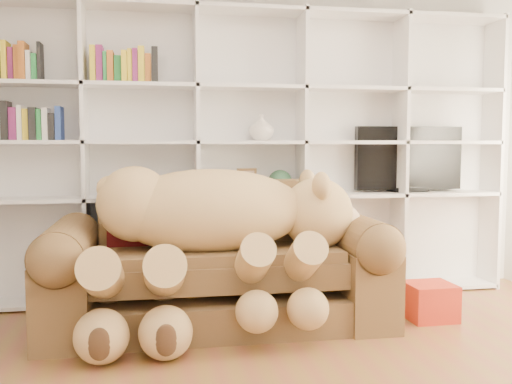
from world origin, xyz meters
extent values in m
cube|color=silver|center=(0.00, 2.50, 1.35)|extent=(5.00, 0.02, 2.70)
cube|color=white|center=(0.00, 2.46, 1.20)|extent=(4.40, 0.03, 2.40)
cube|color=white|center=(-1.32, 2.30, 1.20)|extent=(0.03, 0.35, 2.40)
cube|color=white|center=(-0.44, 2.30, 1.20)|extent=(0.03, 0.35, 2.40)
cube|color=white|center=(0.44, 2.30, 1.20)|extent=(0.03, 0.35, 2.40)
cube|color=white|center=(1.32, 2.30, 1.20)|extent=(0.03, 0.35, 2.40)
cube|color=white|center=(2.20, 2.30, 1.20)|extent=(0.03, 0.35, 2.40)
cube|color=white|center=(0.00, 2.30, 0.03)|extent=(4.40, 0.35, 0.03)
cube|color=white|center=(0.00, 2.30, 0.85)|extent=(4.40, 0.35, 0.03)
cube|color=white|center=(0.00, 2.30, 1.30)|extent=(4.40, 0.35, 0.03)
cube|color=white|center=(0.00, 2.30, 1.75)|extent=(4.40, 0.35, 0.03)
cube|color=white|center=(0.00, 2.30, 2.37)|extent=(4.40, 0.35, 0.03)
cube|color=brown|center=(-0.35, 1.59, 0.12)|extent=(2.28, 0.92, 0.24)
cube|color=brown|center=(-0.35, 1.57, 0.48)|extent=(1.69, 0.76, 0.33)
cube|color=brown|center=(-0.35, 2.00, 0.71)|extent=(1.69, 0.22, 0.60)
cube|color=brown|center=(-1.37, 1.59, 0.30)|extent=(0.35, 1.03, 0.60)
cube|color=brown|center=(0.67, 1.59, 0.30)|extent=(0.35, 1.03, 0.60)
cylinder|color=brown|center=(-1.37, 1.59, 0.60)|extent=(0.35, 0.98, 0.35)
cylinder|color=brown|center=(0.67, 1.59, 0.60)|extent=(0.35, 0.98, 0.35)
ellipsoid|color=tan|center=(-0.41, 1.54, 0.82)|extent=(1.35, 0.65, 0.58)
sphere|color=tan|center=(-0.92, 1.54, 0.88)|extent=(0.51, 0.51, 0.51)
sphere|color=tan|center=(0.36, 1.54, 0.79)|extent=(0.51, 0.51, 0.51)
sphere|color=beige|center=(0.56, 1.54, 0.72)|extent=(0.26, 0.26, 0.26)
sphere|color=#402817|center=(0.65, 1.54, 0.71)|extent=(0.08, 0.08, 0.08)
ellipsoid|color=tan|center=(0.33, 1.36, 1.00)|extent=(0.12, 0.20, 0.20)
ellipsoid|color=tan|center=(0.33, 1.72, 1.00)|extent=(0.12, 0.20, 0.20)
sphere|color=tan|center=(-1.08, 1.54, 0.99)|extent=(0.17, 0.17, 0.17)
cylinder|color=tan|center=(-0.18, 1.19, 0.51)|extent=(0.22, 0.62, 0.45)
cylinder|color=tan|center=(0.15, 1.19, 0.51)|extent=(0.22, 0.62, 0.45)
cylinder|color=tan|center=(-1.10, 1.19, 0.47)|extent=(0.26, 0.72, 0.52)
cylinder|color=tan|center=(-0.73, 1.19, 0.47)|extent=(0.26, 0.72, 0.52)
sphere|color=tan|center=(-0.18, 1.00, 0.26)|extent=(0.27, 0.27, 0.27)
sphere|color=tan|center=(0.15, 1.00, 0.26)|extent=(0.27, 0.27, 0.27)
sphere|color=tan|center=(-1.10, 1.00, 0.16)|extent=(0.32, 0.32, 0.32)
sphere|color=tan|center=(-0.73, 1.00, 0.16)|extent=(0.32, 0.32, 0.32)
cube|color=#560E15|center=(-0.89, 1.81, 0.74)|extent=(0.46, 0.26, 0.48)
cube|color=red|center=(1.19, 1.44, 0.13)|extent=(0.34, 0.32, 0.27)
cube|color=black|center=(1.43, 2.35, 1.16)|extent=(0.97, 0.08, 0.55)
cube|color=black|center=(1.43, 2.35, 0.89)|extent=(0.32, 0.18, 0.04)
cube|color=#53391C|center=(-0.03, 2.30, 0.98)|extent=(0.17, 0.04, 0.21)
sphere|color=#2E593C|center=(0.26, 2.30, 0.97)|extent=(0.20, 0.20, 0.20)
cylinder|color=silver|center=(-0.97, 2.30, 0.95)|extent=(0.11, 0.11, 0.18)
cylinder|color=silver|center=(-0.93, 2.30, 0.93)|extent=(0.09, 0.09, 0.13)
sphere|color=silver|center=(-0.64, 2.30, 0.92)|extent=(0.09, 0.09, 0.09)
imported|color=silver|center=(0.10, 2.30, 1.42)|extent=(0.27, 0.27, 0.21)
camera|label=1|loc=(-0.79, -2.37, 1.29)|focal=40.00mm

